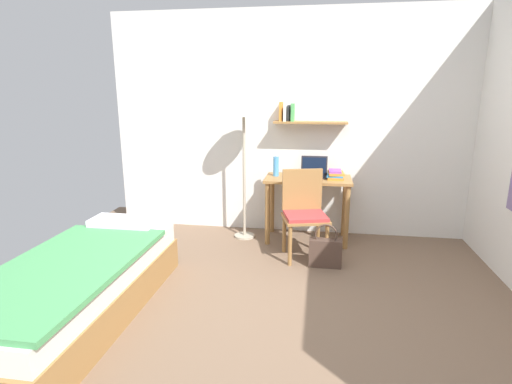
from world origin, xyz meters
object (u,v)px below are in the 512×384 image
Objects in this scene: desk_chair at (304,210)px; book_stack at (335,175)px; standing_lamp at (244,114)px; handbag at (325,252)px; bed at (77,288)px; desk at (308,191)px; water_bottle at (276,166)px; laptop at (314,171)px.

book_stack is (0.32, 0.47, 0.29)m from desk_chair.
standing_lamp is 1.74m from handbag.
handbag is (1.87, 1.23, -0.09)m from bed.
desk_chair is (-0.02, -0.48, -0.09)m from desk.
desk_chair is at bearing -55.71° from water_bottle.
laptop reaches higher than desk.
desk reaches higher than handbag.
desk is 3.87× the size of book_stack.
water_bottle is (-0.35, 0.52, 0.36)m from desk_chair.
desk is at bearing 106.06° from handbag.
bed is 2.45m from water_bottle.
laptop reaches higher than desk_chair.
laptop is at bearing 57.80° from desk.
book_stack is (0.67, -0.05, -0.07)m from water_bottle.
desk_chair is at bearing -124.20° from book_stack.
bed is at bearing -130.42° from desk.
bed is 2.59m from desk.
bed is at bearing -130.07° from laptop.
water_bottle reaches higher than bed.
water_bottle is (-0.37, 0.04, 0.27)m from desk.
desk_chair is 0.65m from laptop.
standing_lamp reaches higher than book_stack.
book_stack reaches higher than desk.
water_bottle is 1.19m from handbag.
bed is 2.22m from desk_chair.
standing_lamp is (-0.73, -0.03, 0.86)m from desk.
handbag is at bearing -47.30° from desk_chair.
desk is 0.46m from water_bottle.
standing_lamp is at bearing 147.68° from desk_chair.
desk is at bearing 49.58° from bed.
water_bottle reaches higher than desk_chair.
desk_chair reaches higher than bed.
bed is 8.32× the size of book_stack.
laptop is (0.08, 0.57, 0.30)m from desk_chair.
desk is 0.24m from laptop.
water_bottle is at bearing 10.53° from standing_lamp.
desk is 3.16× the size of laptop.
handbag is at bearing 33.28° from bed.
desk_chair is at bearing 41.87° from bed.
standing_lamp is 6.61× the size of book_stack.
book_stack is at bearing 0.93° from standing_lamp.
standing_lamp is at bearing -169.47° from water_bottle.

